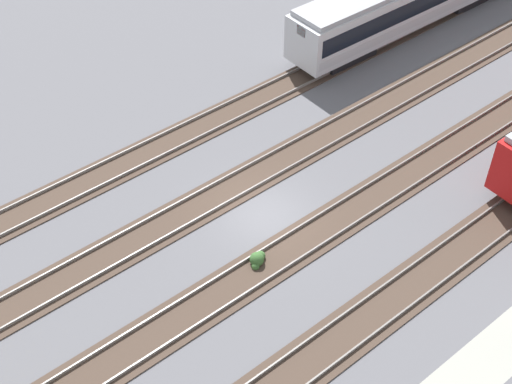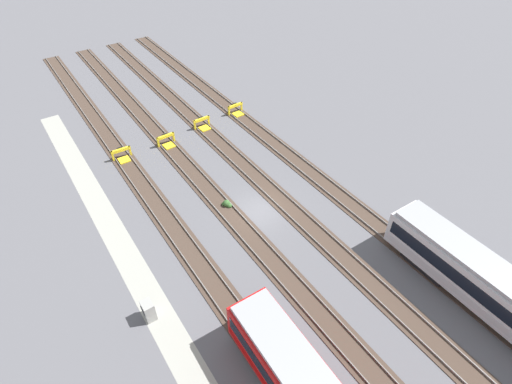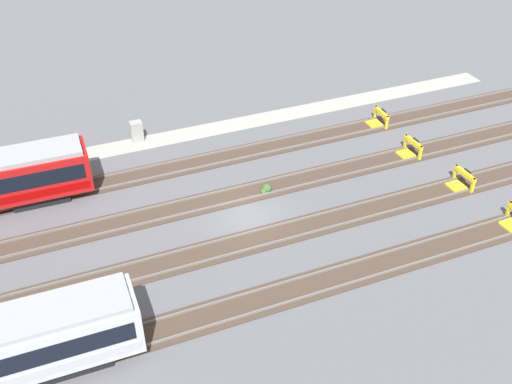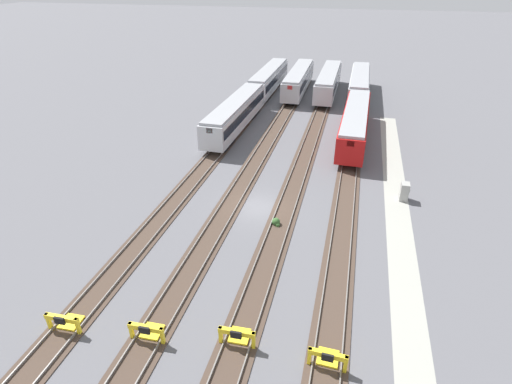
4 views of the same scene
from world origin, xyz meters
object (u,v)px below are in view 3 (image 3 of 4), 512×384
(bumper_stop_middle_track, at_px, (461,180))
(bumper_stop_nearest_track, at_px, (378,119))
(electrical_cabinet, at_px, (137,131))
(weed_clump, at_px, (266,189))
(bumper_stop_near_inner_track, at_px, (410,149))

(bumper_stop_middle_track, bearing_deg, bumper_stop_nearest_track, -85.94)
(bumper_stop_middle_track, distance_m, electrical_cabinet, 23.99)
(weed_clump, bearing_deg, bumper_stop_middle_track, 160.57)
(bumper_stop_nearest_track, distance_m, bumper_stop_near_inner_track, 4.81)
(bumper_stop_nearest_track, xyz_separation_m, weed_clump, (11.90, 5.14, -0.27))
(electrical_cabinet, distance_m, weed_clump, 11.97)
(bumper_stop_middle_track, height_order, weed_clump, bumper_stop_middle_track)
(bumper_stop_middle_track, relative_size, weed_clump, 2.18)
(bumper_stop_near_inner_track, relative_size, weed_clump, 2.18)
(bumper_stop_near_inner_track, height_order, bumper_stop_middle_track, same)
(bumper_stop_nearest_track, distance_m, weed_clump, 12.97)
(bumper_stop_nearest_track, relative_size, bumper_stop_near_inner_track, 1.00)
(bumper_stop_nearest_track, xyz_separation_m, bumper_stop_middle_track, (-0.68, 9.58, 0.00))
(bumper_stop_nearest_track, height_order, electrical_cabinet, electrical_cabinet)
(bumper_stop_nearest_track, height_order, bumper_stop_near_inner_track, same)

